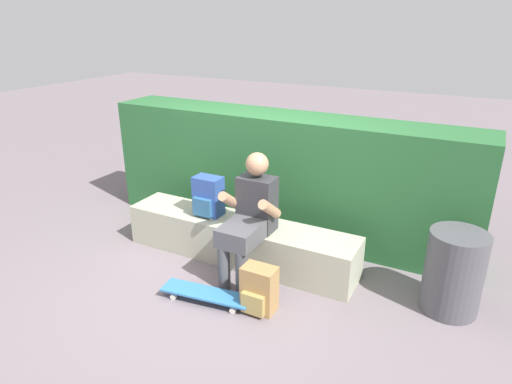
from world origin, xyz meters
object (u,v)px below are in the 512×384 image
(backpack_on_ground, at_px, (259,290))
(trash_bin, at_px, (454,272))
(bench_main, at_px, (239,240))
(backpack_on_bench, at_px, (208,197))
(person_skater, at_px, (250,215))
(skateboard_near_person, at_px, (206,294))

(backpack_on_ground, xyz_separation_m, trash_bin, (1.40, 0.75, 0.16))
(trash_bin, bearing_deg, bench_main, -177.33)
(bench_main, height_order, trash_bin, trash_bin)
(bench_main, distance_m, backpack_on_bench, 0.53)
(person_skater, distance_m, backpack_on_bench, 0.62)
(bench_main, relative_size, backpack_on_bench, 6.01)
(skateboard_near_person, height_order, backpack_on_ground, backpack_on_ground)
(skateboard_near_person, height_order, backpack_on_bench, backpack_on_bench)
(bench_main, height_order, person_skater, person_skater)
(bench_main, bearing_deg, backpack_on_bench, -178.44)
(person_skater, bearing_deg, bench_main, 138.38)
(backpack_on_bench, distance_m, trash_bin, 2.33)
(backpack_on_ground, height_order, trash_bin, trash_bin)
(backpack_on_bench, bearing_deg, bench_main, 1.56)
(person_skater, xyz_separation_m, backpack_on_ground, (0.33, -0.45, -0.43))
(backpack_on_ground, bearing_deg, backpack_on_bench, 144.43)
(trash_bin, bearing_deg, backpack_on_bench, -177.50)
(skateboard_near_person, xyz_separation_m, backpack_on_bench, (-0.46, 0.76, 0.54))
(skateboard_near_person, xyz_separation_m, backpack_on_ground, (0.45, 0.11, 0.12))
(bench_main, distance_m, person_skater, 0.52)
(bench_main, xyz_separation_m, trash_bin, (1.97, 0.09, 0.14))
(skateboard_near_person, distance_m, backpack_on_bench, 1.04)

